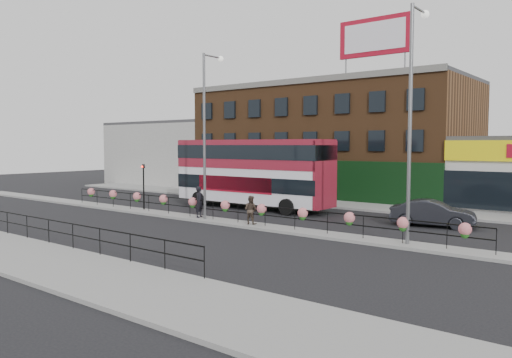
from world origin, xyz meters
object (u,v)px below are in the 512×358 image
Objects in this scene: pedestrian_b at (251,210)px; lamp_column_east at (413,103)px; lamp_column_west at (207,121)px; double_decker_bus at (252,166)px; pedestrian_a at (199,202)px; car at (433,213)px.

lamp_column_east is (9.23, 0.35, 5.65)m from pedestrian_b.
double_decker_bus is at bearing 103.15° from lamp_column_west.
lamp_column_east reaches higher than pedestrian_a.
lamp_column_east reaches higher than pedestrian_b.
lamp_column_east is (1.00, -6.14, 5.86)m from car.
double_decker_bus is 15.82m from lamp_column_east.
double_decker_bus is 8.39m from pedestrian_b.
lamp_column_west is 0.92× the size of lamp_column_east.
lamp_column_west reaches higher than double_decker_bus.
double_decker_bus reaches higher than car.
car is 0.48× the size of lamp_column_west.
pedestrian_a is 0.18× the size of lamp_column_east.
lamp_column_west is at bearing -76.85° from double_decker_bus.
pedestrian_b is at bearing 116.98° from car.
lamp_column_west reaches higher than pedestrian_b.
pedestrian_a is at bearing -178.96° from lamp_column_east.
pedestrian_b is at bearing -107.13° from pedestrian_a.
lamp_column_east is at bearing 175.83° from pedestrian_b.
lamp_column_west is (0.70, 0.01, 5.01)m from pedestrian_a.
double_decker_bus is 1.15× the size of lamp_column_east.
lamp_column_west reaches higher than car.
double_decker_bus reaches higher than pedestrian_b.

